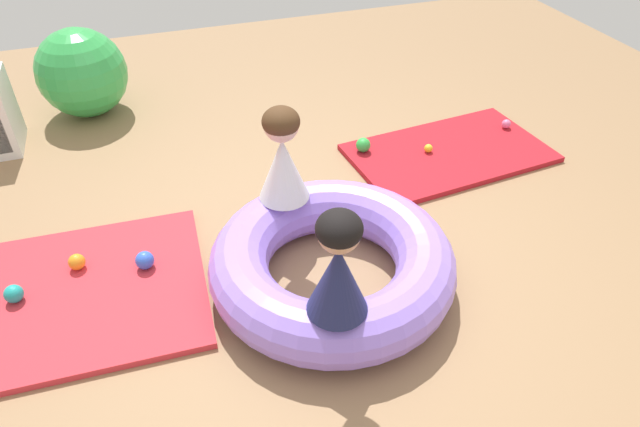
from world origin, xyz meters
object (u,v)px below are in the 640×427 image
Objects in this scene: play_ball_blue at (145,260)px; play_ball_yellow at (428,148)px; child_in_navy at (338,265)px; play_ball_orange at (77,262)px; inflatable_cushion at (332,262)px; child_in_white at (283,156)px; play_ball_pink at (506,124)px; play_ball_green at (363,145)px; exercise_ball_large at (82,73)px; play_ball_teal at (14,294)px.

play_ball_yellow is at bearing 15.73° from play_ball_blue.
child_in_navy is 5.93× the size of play_ball_orange.
inflatable_cushion is 0.63m from child_in_white.
play_ball_blue reaches higher than play_ball_pink.
child_in_white is 0.95m from play_ball_blue.
play_ball_green is (0.65, 1.15, -0.07)m from inflatable_cushion.
exercise_ball_large reaches higher than play_ball_yellow.
play_ball_blue is 1.76m from play_ball_green.
play_ball_yellow is (2.04, 0.57, -0.02)m from play_ball_blue.
play_ball_yellow is 0.62× the size of play_ball_teal.
play_ball_pink is at bearing 31.34° from inflatable_cushion.
play_ball_orange is 0.34m from play_ball_teal.
exercise_ball_large reaches higher than inflatable_cushion.
child_in_white is 2.31m from exercise_ball_large.
play_ball_green is at bearing 55.85° from child_in_navy.
play_ball_blue is 2.10m from exercise_ball_large.
child_in_white is at bearing -161.22° from play_ball_pink.
play_ball_pink is at bearing 30.58° from child_in_navy.
inflatable_cushion is 0.63m from child_in_navy.
play_ball_teal is (-0.31, -0.15, 0.00)m from play_ball_orange.
play_ball_teal is 2.16m from exercise_ball_large.
exercise_ball_large reaches higher than play_ball_pink.
play_ball_green is at bearing 60.50° from inflatable_cushion.
play_ball_orange is 2.44m from play_ball_yellow.
play_ball_green is at bearing 18.89° from play_ball_teal.
play_ball_pink is (3.12, 0.58, -0.01)m from play_ball_orange.
play_ball_orange is (-1.16, 0.97, -0.49)m from child_in_navy.
play_ball_blue is 1.12× the size of play_ball_orange.
child_in_navy is 2.55m from play_ball_pink.
inflatable_cushion reaches higher than play_ball_green.
play_ball_blue reaches higher than play_ball_teal.
play_ball_yellow is 0.74m from play_ball_pink.
play_ball_green reaches higher than play_ball_yellow.
play_ball_teal is (-1.48, -0.07, -0.50)m from child_in_white.
play_ball_yellow is at bearing 12.77° from play_ball_teal.
child_in_white is at bearing -156.01° from play_ball_yellow.
inflatable_cushion reaches higher than play_ball_yellow.
play_ball_teal is (-3.43, -0.73, 0.01)m from play_ball_pink.
play_ball_green is (1.60, 0.73, 0.00)m from play_ball_blue.
exercise_ball_large is at bearing 146.94° from play_ball_yellow.
play_ball_yellow is at bearing 109.48° from child_in_white.
child_in_navy reaches higher than play_ball_blue.
inflatable_cushion is 1.48m from play_ball_yellow.
play_ball_teal reaches higher than play_ball_pink.
play_ball_yellow is at bearing -170.68° from play_ball_pink.
play_ball_pink is 1.17m from play_ball_green.
play_ball_yellow is at bearing -33.06° from exercise_ball_large.
play_ball_yellow is at bearing 41.53° from child_in_navy.
play_ball_teal reaches higher than play_ball_orange.
play_ball_green is 0.15× the size of exercise_ball_large.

